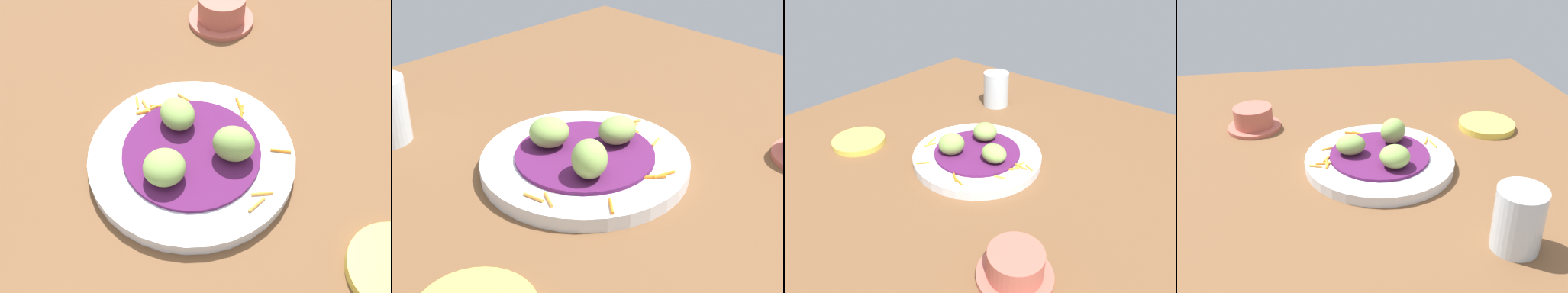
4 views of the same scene
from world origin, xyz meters
TOP-DOWN VIEW (x-y plane):
  - table_surface at (0.00, 0.00)cm, footprint 110.00×110.00cm
  - main_plate at (4.20, 1.48)cm, footprint 27.28×27.28cm
  - cabbage_bed at (4.20, 1.48)cm, footprint 18.24×18.24cm
  - carrot_garnish at (0.90, -1.90)cm, footprint 14.53×24.35cm
  - guac_scoop_left at (3.30, -3.67)cm, footprint 4.88×5.67cm
  - guac_scoop_center at (9.12, 3.26)cm, footprint 5.81×5.80cm
  - guac_scoop_right at (0.20, 4.84)cm, footprint 6.93×6.91cm
  - side_plate_small at (-7.74, 27.18)cm, footprint 11.83×11.83cm
  - terracotta_bowl at (-15.82, -22.15)cm, footprint 11.19×11.19cm
  - water_glass at (29.81, 15.96)cm, footprint 6.90×6.90cm

SIDE VIEW (x-z plane):
  - table_surface at x=0.00cm, z-range 0.00..2.00cm
  - side_plate_small at x=-7.74cm, z-range 2.00..3.37cm
  - main_plate at x=4.20cm, z-range 2.00..3.92cm
  - carrot_garnish at x=0.90cm, z-range 3.92..4.32cm
  - cabbage_bed at x=4.20cm, z-range 3.92..4.45cm
  - terracotta_bowl at x=-15.82cm, z-range 1.73..6.69cm
  - guac_scoop_left at x=3.30cm, z-range 4.45..8.10cm
  - guac_scoop_center at x=9.12cm, z-range 4.45..8.29cm
  - water_glass at x=29.81cm, z-range 2.00..11.40cm
  - guac_scoop_right at x=0.20cm, z-range 4.45..9.14cm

